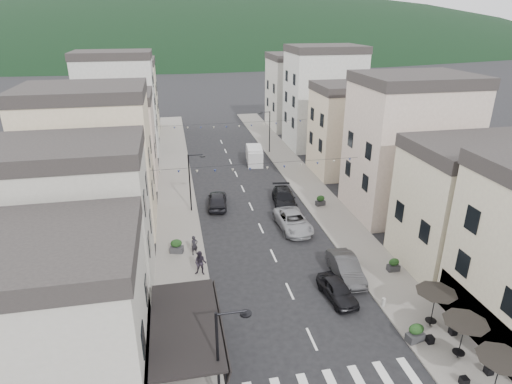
% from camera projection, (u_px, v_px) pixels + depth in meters
% --- Properties ---
extents(sidewalk_left, '(4.00, 76.00, 0.12)m').
position_uv_depth(sidewalk_left, '(176.00, 190.00, 48.26)').
color(sidewalk_left, slate).
rests_on(sidewalk_left, ground).
extents(sidewalk_right, '(4.00, 76.00, 0.12)m').
position_uv_depth(sidewalk_right, '(303.00, 181.00, 50.98)').
color(sidewalk_right, slate).
rests_on(sidewalk_right, ground).
extents(hill_backdrop, '(640.00, 360.00, 70.00)m').
position_uv_depth(hill_backdrop, '(177.00, 45.00, 292.52)').
color(hill_backdrop, black).
rests_on(hill_backdrop, ground).
extents(boutique_building, '(12.00, 8.00, 8.00)m').
position_uv_depth(boutique_building, '(18.00, 332.00, 20.84)').
color(boutique_building, '#A6A398').
rests_on(boutique_building, ground).
extents(boutique_awning, '(3.77, 7.50, 3.28)m').
position_uv_depth(boutique_awning, '(190.00, 324.00, 22.67)').
color(boutique_awning, black).
rests_on(boutique_awning, ground).
extents(buildings_row_left, '(10.20, 54.16, 14.00)m').
position_uv_depth(buildings_row_left, '(110.00, 128.00, 49.89)').
color(buildings_row_left, '#A6A398').
rests_on(buildings_row_left, ground).
extents(buildings_row_right, '(10.20, 54.16, 14.50)m').
position_uv_depth(buildings_row_right, '(348.00, 118.00, 54.03)').
color(buildings_row_right, '#B8AB92').
rests_on(buildings_row_right, ground).
extents(cafe_terrace, '(2.50, 8.10, 2.53)m').
position_uv_depth(cafe_terrace, '(465.00, 326.00, 23.68)').
color(cafe_terrace, black).
rests_on(cafe_terrace, ground).
extents(streetlamp_left_near, '(1.70, 0.56, 6.00)m').
position_uv_depth(streetlamp_left_near, '(224.00, 352.00, 19.99)').
color(streetlamp_left_near, black).
rests_on(streetlamp_left_near, ground).
extents(streetlamp_left_far, '(1.70, 0.56, 6.00)m').
position_uv_depth(streetlamp_left_far, '(192.00, 177.00, 41.74)').
color(streetlamp_left_far, black).
rests_on(streetlamp_left_far, ground).
extents(streetlamp_right_far, '(1.70, 0.56, 6.00)m').
position_uv_depth(streetlamp_right_far, '(268.00, 128.00, 60.16)').
color(streetlamp_right_far, black).
rests_on(streetlamp_right_far, ground).
extents(bollards, '(11.66, 10.26, 0.60)m').
position_uv_depth(bollards, '(315.00, 339.00, 25.47)').
color(bollards, gray).
rests_on(bollards, ground).
extents(bunting_near, '(19.00, 0.28, 0.62)m').
position_uv_depth(bunting_near, '(259.00, 167.00, 38.42)').
color(bunting_near, black).
rests_on(bunting_near, ground).
extents(bunting_far, '(19.00, 0.28, 0.62)m').
position_uv_depth(bunting_far, '(233.00, 126.00, 52.92)').
color(bunting_far, black).
rests_on(bunting_far, ground).
extents(parked_car_a, '(2.09, 4.20, 1.37)m').
position_uv_depth(parked_car_a, '(337.00, 290.00, 29.59)').
color(parked_car_a, black).
rests_on(parked_car_a, ground).
extents(parked_car_b, '(1.92, 4.93, 1.60)m').
position_uv_depth(parked_car_b, '(346.00, 268.00, 31.98)').
color(parked_car_b, '#2D2D2F').
rests_on(parked_car_b, ground).
extents(parked_car_c, '(2.82, 5.72, 1.56)m').
position_uv_depth(parked_car_c, '(293.00, 221.00, 39.29)').
color(parked_car_c, gray).
rests_on(parked_car_c, ground).
extents(parked_car_d, '(2.84, 5.64, 1.57)m').
position_uv_depth(parked_car_d, '(284.00, 198.00, 44.22)').
color(parked_car_d, black).
rests_on(parked_car_d, ground).
extents(parked_car_e, '(2.46, 4.91, 1.61)m').
position_uv_depth(parked_car_e, '(217.00, 200.00, 43.81)').
color(parked_car_e, black).
rests_on(parked_car_e, ground).
extents(delivery_van, '(2.47, 5.06, 2.34)m').
position_uv_depth(delivery_van, '(254.00, 155.00, 56.82)').
color(delivery_van, '#B8B9BB').
rests_on(delivery_van, ground).
extents(pedestrian_a, '(0.71, 0.60, 1.65)m').
position_uv_depth(pedestrian_a, '(194.00, 245.00, 34.83)').
color(pedestrian_a, black).
rests_on(pedestrian_a, sidewalk_left).
extents(pedestrian_b, '(1.13, 1.00, 1.95)m').
position_uv_depth(pedestrian_b, '(201.00, 263.00, 32.03)').
color(pedestrian_b, black).
rests_on(pedestrian_b, sidewalk_left).
extents(planter_la, '(1.18, 0.89, 1.17)m').
position_uv_depth(planter_la, '(180.00, 325.00, 26.27)').
color(planter_la, '#323335').
rests_on(planter_la, sidewalk_left).
extents(planter_lb, '(1.18, 0.84, 1.20)m').
position_uv_depth(planter_lb, '(176.00, 246.00, 35.19)').
color(planter_lb, '#303033').
rests_on(planter_lb, sidewalk_left).
extents(planter_ra, '(1.17, 0.81, 1.20)m').
position_uv_depth(planter_ra, '(416.00, 333.00, 25.57)').
color(planter_ra, '#2B2C2E').
rests_on(planter_ra, sidewalk_right).
extents(planter_rb, '(0.93, 0.52, 1.04)m').
position_uv_depth(planter_rb, '(394.00, 265.00, 32.70)').
color(planter_rb, '#29292B').
rests_on(planter_rb, sidewalk_right).
extents(planter_rc, '(1.05, 0.70, 1.08)m').
position_uv_depth(planter_rc, '(320.00, 201.00, 44.03)').
color(planter_rc, '#2A2A2C').
rests_on(planter_rc, sidewalk_right).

